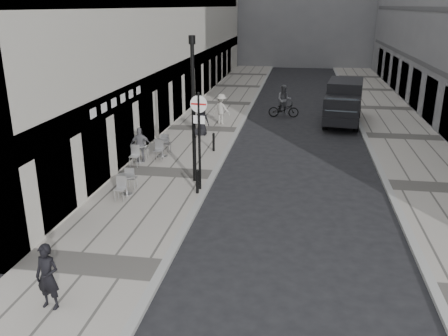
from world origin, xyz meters
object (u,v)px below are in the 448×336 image
Objects in this scene: cyclist at (284,105)px; walking_man at (48,277)px; sign_post at (199,129)px; panel_van at (344,100)px; lamppost at (193,103)px.

walking_man is at bearing -103.81° from cyclist.
cyclist reaches higher than walking_man.
sign_post is (1.87, 7.96, 1.58)m from walking_man.
panel_van reaches higher than walking_man.
walking_man is at bearing -99.46° from lamppost.
panel_van is (8.09, 20.36, 0.49)m from walking_man.
sign_post is 13.92m from panel_van.
sign_post is 13.86m from cyclist.
sign_post is at bearing 83.92° from walking_man.
walking_man is 21.91m from panel_van.
sign_post is at bearing -109.22° from panel_van.
sign_post is 0.66× the size of lamppost.
sign_post reaches higher than cyclist.
cyclist is (-3.62, 1.10, -0.61)m from panel_van.
walking_man is 0.43× the size of sign_post.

